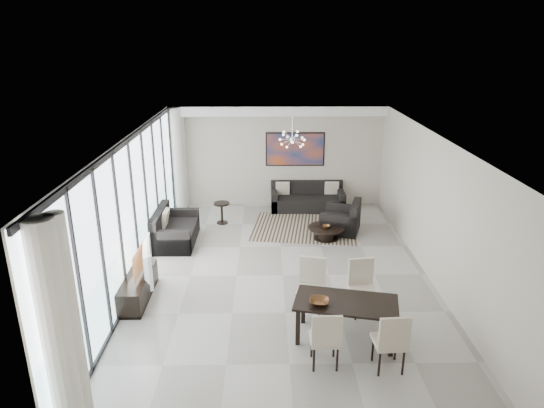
{
  "coord_description": "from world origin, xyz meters",
  "views": [
    {
      "loc": [
        -0.35,
        -9.01,
        4.73
      ],
      "look_at": [
        -0.21,
        0.92,
        1.25
      ],
      "focal_mm": 32.0,
      "sensor_mm": 36.0,
      "label": 1
    }
  ],
  "objects_px": {
    "tv_console": "(138,287)",
    "dining_table": "(346,306)",
    "television": "(143,261)",
    "coffee_table": "(326,232)",
    "sofa_main": "(307,200)"
  },
  "relations": [
    {
      "from": "television",
      "to": "coffee_table",
      "type": "bearing_deg",
      "value": -66.82
    },
    {
      "from": "television",
      "to": "dining_table",
      "type": "relative_size",
      "value": 0.64
    },
    {
      "from": "coffee_table",
      "to": "dining_table",
      "type": "xyz_separation_m",
      "value": [
        -0.19,
        -4.11,
        0.42
      ]
    },
    {
      "from": "sofa_main",
      "to": "tv_console",
      "type": "relative_size",
      "value": 1.37
    },
    {
      "from": "coffee_table",
      "to": "television",
      "type": "distance_m",
      "value": 4.72
    },
    {
      "from": "tv_console",
      "to": "dining_table",
      "type": "relative_size",
      "value": 0.85
    },
    {
      "from": "sofa_main",
      "to": "television",
      "type": "xyz_separation_m",
      "value": [
        -3.45,
        -5.0,
        0.55
      ]
    },
    {
      "from": "television",
      "to": "dining_table",
      "type": "distance_m",
      "value": 3.77
    },
    {
      "from": "tv_console",
      "to": "coffee_table",
      "type": "bearing_deg",
      "value": 35.52
    },
    {
      "from": "tv_console",
      "to": "television",
      "type": "distance_m",
      "value": 0.59
    },
    {
      "from": "coffee_table",
      "to": "sofa_main",
      "type": "bearing_deg",
      "value": 97.42
    },
    {
      "from": "television",
      "to": "dining_table",
      "type": "height_order",
      "value": "television"
    },
    {
      "from": "tv_console",
      "to": "dining_table",
      "type": "bearing_deg",
      "value": -19.82
    },
    {
      "from": "coffee_table",
      "to": "sofa_main",
      "type": "height_order",
      "value": "sofa_main"
    },
    {
      "from": "coffee_table",
      "to": "tv_console",
      "type": "relative_size",
      "value": 0.58
    }
  ]
}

